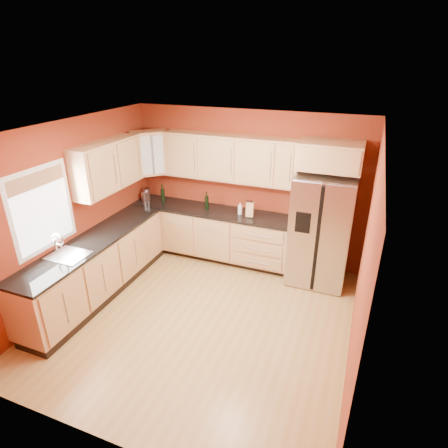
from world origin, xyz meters
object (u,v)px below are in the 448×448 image
at_px(refrigerator, 321,230).
at_px(wine_bottle_a, 207,200).
at_px(canister_left, 144,196).
at_px(soap_dispenser, 240,209).
at_px(knife_block, 250,209).

relative_size(refrigerator, wine_bottle_a, 5.68).
height_order(canister_left, wine_bottle_a, wine_bottle_a).
xyz_separation_m(wine_bottle_a, soap_dispenser, (0.62, -0.02, -0.06)).
relative_size(canister_left, soap_dispenser, 0.87).
relative_size(wine_bottle_a, soap_dispenser, 1.55).
bearing_deg(refrigerator, wine_bottle_a, 177.69).
relative_size(wine_bottle_a, knife_block, 1.29).
height_order(wine_bottle_a, soap_dispenser, wine_bottle_a).
distance_m(refrigerator, soap_dispenser, 1.37).
height_order(wine_bottle_a, knife_block, wine_bottle_a).
bearing_deg(canister_left, wine_bottle_a, 3.00).
bearing_deg(wine_bottle_a, canister_left, -177.00).
distance_m(refrigerator, wine_bottle_a, 1.99).
xyz_separation_m(canister_left, soap_dispenser, (1.84, 0.05, 0.01)).
distance_m(knife_block, soap_dispenser, 0.18).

